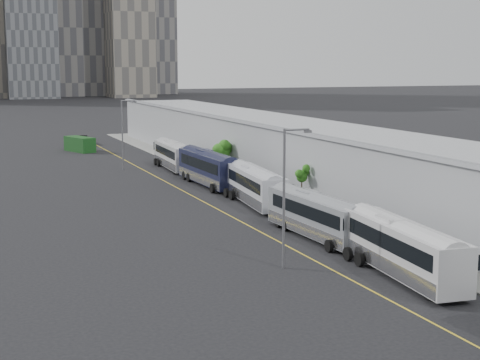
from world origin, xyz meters
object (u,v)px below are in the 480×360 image
bus_5 (209,171)px  street_lamp_near (286,189)px  bus_2 (403,254)px  bus_4 (255,189)px  bus_3 (316,219)px  bus_6 (174,158)px  shipping_container (80,144)px  street_lamp_far (124,130)px  suv (84,140)px

bus_5 → street_lamp_near: size_ratio=1.44×
bus_2 → bus_4: bus_2 is taller
bus_3 → bus_6: bearing=86.9°
street_lamp_near → bus_6: bearing=82.2°
bus_5 → shipping_container: 39.53m
bus_3 → shipping_container: bearing=94.3°
bus_3 → street_lamp_near: bearing=-132.5°
bus_4 → bus_5: bus_5 is taller
bus_5 → street_lamp_far: street_lamp_far is taller
street_lamp_far → bus_2: bearing=-84.2°
bus_2 → street_lamp_near: bearing=147.4°
bus_4 → street_lamp_near: bearing=-101.8°
bus_4 → bus_6: size_ratio=1.03×
bus_2 → bus_6: (0.53, 53.21, -0.04)m
bus_4 → bus_5: (-0.36, 12.61, 0.11)m
bus_5 → bus_4: bearing=-89.7°
bus_6 → bus_3: bearing=-88.2°
street_lamp_far → shipping_container: 22.92m
suv → bus_2: bearing=-91.0°
bus_5 → street_lamp_far: bearing=109.1°
bus_4 → suv: (-6.03, 61.69, -0.78)m
street_lamp_near → shipping_container: street_lamp_near is taller
shipping_container → suv: bearing=56.6°
shipping_container → bus_3: bearing=-103.9°
bus_2 → street_lamp_far: 55.59m
bus_3 → street_lamp_far: (-5.45, 43.46, 3.73)m
bus_2 → bus_5: bus_5 is taller
bus_2 → suv: bearing=98.8°
bus_3 → bus_5: bus_5 is taller
bus_6 → bus_4: bearing=-86.7°
bus_6 → street_lamp_far: size_ratio=1.37×
bus_2 → shipping_container: bearing=101.0°
street_lamp_far → bus_3: bearing=-82.9°
bus_4 → bus_6: (-0.29, 26.87, -0.03)m
bus_3 → bus_5: bearing=86.5°
bus_5 → bus_6: 14.26m
shipping_container → suv: shipping_container is taller
bus_5 → shipping_container: size_ratio=2.23×
bus_3 → suv: bus_3 is taller
bus_5 → bus_6: bearing=88.4°
bus_3 → suv: 76.48m
bus_2 → bus_5: (0.46, 38.96, 0.11)m
bus_3 → street_lamp_near: (-5.93, -6.98, 3.91)m
street_lamp_far → suv: 33.15m
bus_4 → bus_3: bearing=-87.8°
bus_2 → street_lamp_far: size_ratio=1.41×
bus_5 → suv: 49.41m
bus_2 → street_lamp_near: 8.62m
street_lamp_near → shipping_container: (-1.55, 72.90, -4.25)m
bus_2 → suv: (-5.21, 88.04, -0.78)m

